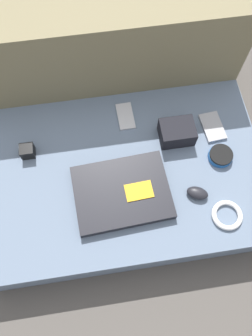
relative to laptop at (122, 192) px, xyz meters
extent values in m
plane|color=#4C4742|center=(0.03, 0.08, -0.16)|extent=(8.00, 8.00, 0.00)
cube|color=slate|center=(0.03, 0.08, -0.09)|extent=(0.97, 0.64, 0.14)
cube|color=#756B4C|center=(0.03, 0.50, 0.07)|extent=(0.97, 0.20, 0.46)
cube|color=black|center=(0.00, 0.00, 0.00)|extent=(0.33, 0.26, 0.03)
cube|color=orange|center=(0.05, -0.01, 0.02)|extent=(0.09, 0.06, 0.00)
ellipsoid|color=black|center=(0.25, -0.04, 0.00)|extent=(0.08, 0.07, 0.03)
cylinder|color=#1E569E|center=(0.36, 0.08, -0.01)|extent=(0.08, 0.08, 0.02)
cylinder|color=black|center=(0.36, 0.08, 0.01)|extent=(0.08, 0.08, 0.01)
cube|color=#B7B7BC|center=(0.06, 0.30, -0.01)|extent=(0.06, 0.11, 0.01)
cube|color=#99999E|center=(0.36, 0.20, -0.01)|extent=(0.08, 0.12, 0.01)
cube|color=black|center=(0.22, 0.19, 0.02)|extent=(0.12, 0.09, 0.07)
cube|color=black|center=(-0.30, 0.20, 0.01)|extent=(0.05, 0.05, 0.04)
torus|color=white|center=(0.33, -0.13, -0.01)|extent=(0.10, 0.10, 0.02)
camera|label=1|loc=(-0.04, -0.35, 1.03)|focal=35.00mm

